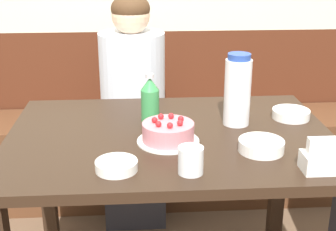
{
  "coord_description": "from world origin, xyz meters",
  "views": [
    {
      "loc": [
        -0.11,
        -1.51,
        1.36
      ],
      "look_at": [
        -0.01,
        0.05,
        0.78
      ],
      "focal_mm": 50.0,
      "sensor_mm": 36.0,
      "label": 1
    }
  ],
  "objects_px": {
    "person_pale_blue_shirt": "(134,120)",
    "bowl_soup_white": "(261,146)",
    "bench_seat": "(159,158)",
    "water_pitcher": "(237,90)",
    "soju_bottle": "(150,99)",
    "birthday_cake": "(168,133)",
    "napkin_holder": "(321,159)",
    "bowl_side_dish": "(116,166)",
    "bowl_rice_small": "(291,114)",
    "glass_water_tall": "(191,160)"
  },
  "relations": [
    {
      "from": "person_pale_blue_shirt",
      "to": "bowl_soup_white",
      "type": "bearing_deg",
      "value": 26.72
    },
    {
      "from": "bench_seat",
      "to": "water_pitcher",
      "type": "xyz_separation_m",
      "value": [
        0.25,
        -0.75,
        0.62
      ]
    },
    {
      "from": "bench_seat",
      "to": "soju_bottle",
      "type": "bearing_deg",
      "value": -95.42
    },
    {
      "from": "birthday_cake",
      "to": "napkin_holder",
      "type": "xyz_separation_m",
      "value": [
        0.43,
        -0.24,
        0.0
      ]
    },
    {
      "from": "soju_bottle",
      "to": "napkin_holder",
      "type": "relative_size",
      "value": 1.66
    },
    {
      "from": "bench_seat",
      "to": "bowl_side_dish",
      "type": "height_order",
      "value": "bowl_side_dish"
    },
    {
      "from": "bowl_rice_small",
      "to": "person_pale_blue_shirt",
      "type": "relative_size",
      "value": 0.12
    },
    {
      "from": "napkin_holder",
      "to": "bowl_side_dish",
      "type": "height_order",
      "value": "napkin_holder"
    },
    {
      "from": "water_pitcher",
      "to": "bowl_side_dish",
      "type": "distance_m",
      "value": 0.56
    },
    {
      "from": "bowl_side_dish",
      "to": "glass_water_tall",
      "type": "height_order",
      "value": "glass_water_tall"
    },
    {
      "from": "napkin_holder",
      "to": "bowl_rice_small",
      "type": "distance_m",
      "value": 0.44
    },
    {
      "from": "soju_bottle",
      "to": "water_pitcher",
      "type": "bearing_deg",
      "value": -9.02
    },
    {
      "from": "bowl_rice_small",
      "to": "person_pale_blue_shirt",
      "type": "height_order",
      "value": "person_pale_blue_shirt"
    },
    {
      "from": "birthday_cake",
      "to": "person_pale_blue_shirt",
      "type": "bearing_deg",
      "value": 99.51
    },
    {
      "from": "bench_seat",
      "to": "bowl_soup_white",
      "type": "distance_m",
      "value": 1.15
    },
    {
      "from": "bowl_side_dish",
      "to": "person_pale_blue_shirt",
      "type": "relative_size",
      "value": 0.11
    },
    {
      "from": "soju_bottle",
      "to": "bowl_side_dish",
      "type": "distance_m",
      "value": 0.42
    },
    {
      "from": "napkin_holder",
      "to": "glass_water_tall",
      "type": "height_order",
      "value": "napkin_holder"
    },
    {
      "from": "bowl_soup_white",
      "to": "water_pitcher",
      "type": "bearing_deg",
      "value": 97.36
    },
    {
      "from": "napkin_holder",
      "to": "bowl_side_dish",
      "type": "xyz_separation_m",
      "value": [
        -0.6,
        0.04,
        -0.02
      ]
    },
    {
      "from": "glass_water_tall",
      "to": "water_pitcher",
      "type": "bearing_deg",
      "value": 60.88
    },
    {
      "from": "person_pale_blue_shirt",
      "to": "water_pitcher",
      "type": "bearing_deg",
      "value": 33.47
    },
    {
      "from": "birthday_cake",
      "to": "bowl_rice_small",
      "type": "relative_size",
      "value": 1.48
    },
    {
      "from": "soju_bottle",
      "to": "person_pale_blue_shirt",
      "type": "bearing_deg",
      "value": 97.44
    },
    {
      "from": "water_pitcher",
      "to": "soju_bottle",
      "type": "distance_m",
      "value": 0.32
    },
    {
      "from": "bench_seat",
      "to": "water_pitcher",
      "type": "relative_size",
      "value": 10.55
    },
    {
      "from": "birthday_cake",
      "to": "person_pale_blue_shirt",
      "type": "distance_m",
      "value": 0.78
    },
    {
      "from": "napkin_holder",
      "to": "bowl_soup_white",
      "type": "xyz_separation_m",
      "value": [
        -0.14,
        0.15,
        -0.02
      ]
    },
    {
      "from": "person_pale_blue_shirt",
      "to": "soju_bottle",
      "type": "bearing_deg",
      "value": 7.44
    },
    {
      "from": "bench_seat",
      "to": "glass_water_tall",
      "type": "xyz_separation_m",
      "value": [
        0.04,
        -1.13,
        0.53
      ]
    },
    {
      "from": "bench_seat",
      "to": "birthday_cake",
      "type": "xyz_separation_m",
      "value": [
        -0.01,
        -0.9,
        0.52
      ]
    },
    {
      "from": "soju_bottle",
      "to": "person_pale_blue_shirt",
      "type": "xyz_separation_m",
      "value": [
        -0.07,
        0.53,
        -0.28
      ]
    },
    {
      "from": "bowl_side_dish",
      "to": "birthday_cake",
      "type": "bearing_deg",
      "value": 49.9
    },
    {
      "from": "bowl_side_dish",
      "to": "person_pale_blue_shirt",
      "type": "distance_m",
      "value": 0.95
    },
    {
      "from": "napkin_holder",
      "to": "bowl_side_dish",
      "type": "relative_size",
      "value": 0.87
    },
    {
      "from": "napkin_holder",
      "to": "bowl_rice_small",
      "type": "relative_size",
      "value": 0.78
    },
    {
      "from": "bench_seat",
      "to": "bowl_rice_small",
      "type": "bearing_deg",
      "value": -56.29
    },
    {
      "from": "water_pitcher",
      "to": "bowl_side_dish",
      "type": "height_order",
      "value": "water_pitcher"
    },
    {
      "from": "soju_bottle",
      "to": "person_pale_blue_shirt",
      "type": "relative_size",
      "value": 0.16
    },
    {
      "from": "bench_seat",
      "to": "glass_water_tall",
      "type": "relative_size",
      "value": 34.53
    },
    {
      "from": "bench_seat",
      "to": "glass_water_tall",
      "type": "distance_m",
      "value": 1.25
    },
    {
      "from": "glass_water_tall",
      "to": "soju_bottle",
      "type": "bearing_deg",
      "value": 103.58
    },
    {
      "from": "water_pitcher",
      "to": "bowl_soup_white",
      "type": "height_order",
      "value": "water_pitcher"
    },
    {
      "from": "soju_bottle",
      "to": "bowl_rice_small",
      "type": "xyz_separation_m",
      "value": [
        0.54,
        -0.01,
        -0.07
      ]
    },
    {
      "from": "bench_seat",
      "to": "water_pitcher",
      "type": "distance_m",
      "value": 1.0
    },
    {
      "from": "birthday_cake",
      "to": "bowl_soup_white",
      "type": "xyz_separation_m",
      "value": [
        0.29,
        -0.09,
        -0.01
      ]
    },
    {
      "from": "bowl_rice_small",
      "to": "bowl_side_dish",
      "type": "xyz_separation_m",
      "value": [
        -0.65,
        -0.39,
        -0.0
      ]
    },
    {
      "from": "bench_seat",
      "to": "bowl_soup_white",
      "type": "height_order",
      "value": "bowl_soup_white"
    },
    {
      "from": "bowl_rice_small",
      "to": "bowl_side_dish",
      "type": "bearing_deg",
      "value": -148.81
    },
    {
      "from": "napkin_holder",
      "to": "person_pale_blue_shirt",
      "type": "relative_size",
      "value": 0.1
    }
  ]
}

